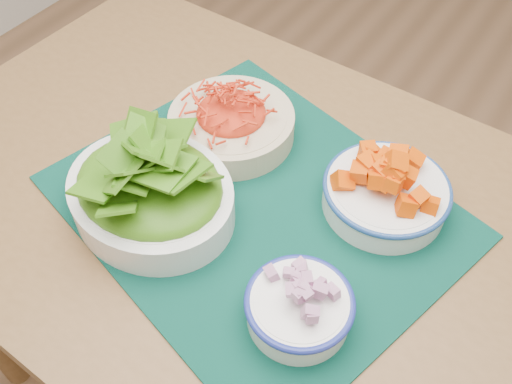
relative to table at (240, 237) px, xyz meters
The scene contains 7 objects.
ground 0.70m from the table, 83.42° to the left, with size 4.00×4.00×0.00m, color #956B48.
table is the anchor object (origin of this frame).
placemat 0.12m from the table, ahead, with size 0.55×0.45×0.00m, color black.
carrot_bowl 0.20m from the table, 129.11° to the left, with size 0.24×0.24×0.08m.
squash_bowl 0.27m from the table, 26.72° to the left, with size 0.22×0.22×0.09m.
lettuce_bowl 0.21m from the table, 130.58° to the right, with size 0.27×0.24×0.13m.
onion_bowl 0.27m from the table, 35.51° to the right, with size 0.14×0.14×0.07m.
Camera 1 is at (0.30, -0.72, 1.41)m, focal length 40.00 mm.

